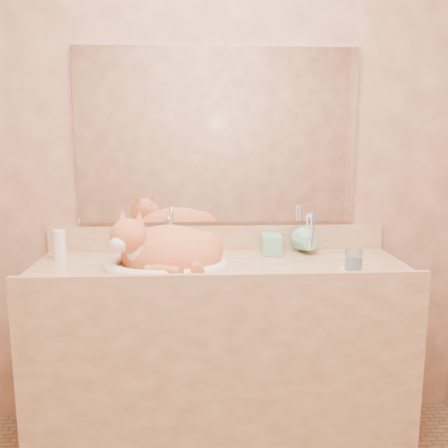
{
  "coord_description": "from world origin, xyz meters",
  "views": [
    {
      "loc": [
        -0.09,
        -1.35,
        1.4
      ],
      "look_at": [
        0.02,
        0.7,
        1.03
      ],
      "focal_mm": 40.0,
      "sensor_mm": 36.0,
      "label": 1
    }
  ],
  "objects": [
    {
      "name": "toothbrush_cup",
      "position": [
        0.42,
        0.84,
        0.91
      ],
      "size": [
        0.13,
        0.13,
        0.11
      ],
      "primitive_type": "imported",
      "rotation": [
        0.0,
        0.0,
        0.13
      ],
      "color": "#79C2A3",
      "rests_on": "vanity_counter"
    },
    {
      "name": "mirror",
      "position": [
        0.0,
        0.99,
        1.39
      ],
      "size": [
        1.3,
        0.02,
        0.8
      ],
      "primitive_type": "cube",
      "color": "white",
      "rests_on": "wall_back"
    },
    {
      "name": "cat",
      "position": [
        -0.23,
        0.7,
        0.93
      ],
      "size": [
        0.56,
        0.52,
        0.25
      ],
      "primitive_type": null,
      "rotation": [
        0.0,
        0.0,
        -0.41
      ],
      "color": "#CC592F",
      "rests_on": "sink_basin"
    },
    {
      "name": "toothbrushes",
      "position": [
        0.42,
        0.84,
        0.97
      ],
      "size": [
        0.03,
        0.03,
        0.2
      ],
      "primitive_type": null,
      "color": "white",
      "rests_on": "toothbrush_cup"
    },
    {
      "name": "water_glass",
      "position": [
        0.53,
        0.57,
        0.9
      ],
      "size": [
        0.07,
        0.07,
        0.08
      ],
      "primitive_type": "cylinder",
      "color": "silver",
      "rests_on": "saucer"
    },
    {
      "name": "faucet",
      "position": [
        -0.23,
        0.9,
        0.94
      ],
      "size": [
        0.06,
        0.14,
        0.19
      ],
      "primitive_type": null,
      "rotation": [
        0.0,
        0.0,
        0.08
      ],
      "color": "white",
      "rests_on": "vanity_counter"
    },
    {
      "name": "lotion_bottle",
      "position": [
        -0.71,
        0.84,
        0.92
      ],
      "size": [
        0.06,
        0.06,
        0.13
      ],
      "primitive_type": "cylinder",
      "color": "white",
      "rests_on": "vanity_counter"
    },
    {
      "name": "vanity_counter",
      "position": [
        0.0,
        0.72,
        0.42
      ],
      "size": [
        1.6,
        0.55,
        0.85
      ],
      "primitive_type": null,
      "color": "#9F6D47",
      "rests_on": "floor"
    },
    {
      "name": "wall_front",
      "position": [
        0.0,
        -1.0,
        1.25
      ],
      "size": [
        2.4,
        0.02,
        2.5
      ],
      "primitive_type": "cube",
      "color": "#955E43",
      "rests_on": "ground"
    },
    {
      "name": "soap_dispenser",
      "position": [
        0.24,
        0.84,
        0.95
      ],
      "size": [
        0.1,
        0.1,
        0.2
      ],
      "primitive_type": "imported",
      "rotation": [
        0.0,
        0.0,
        -0.08
      ],
      "color": "#79C2A3",
      "rests_on": "vanity_counter"
    },
    {
      "name": "wall_back",
      "position": [
        0.0,
        1.0,
        1.25
      ],
      "size": [
        2.4,
        0.02,
        2.5
      ],
      "primitive_type": "cube",
      "color": "#955E43",
      "rests_on": "ground"
    },
    {
      "name": "saucer",
      "position": [
        0.53,
        0.57,
        0.85
      ],
      "size": [
        0.11,
        0.11,
        0.01
      ],
      "primitive_type": "cylinder",
      "color": "white",
      "rests_on": "vanity_counter"
    },
    {
      "name": "sink_basin",
      "position": [
        -0.23,
        0.7,
        0.93
      ],
      "size": [
        0.58,
        0.51,
        0.16
      ],
      "primitive_type": null,
      "rotation": [
        0.0,
        0.0,
        -0.17
      ],
      "color": "white",
      "rests_on": "vanity_counter"
    }
  ]
}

